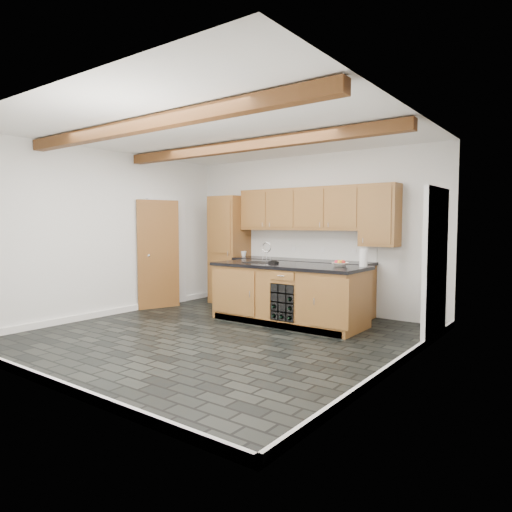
{
  "coord_description": "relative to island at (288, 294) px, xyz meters",
  "views": [
    {
      "loc": [
        4.13,
        -4.73,
        1.56
      ],
      "look_at": [
        0.04,
        0.8,
        1.08
      ],
      "focal_mm": 32.0,
      "sensor_mm": 36.0,
      "label": 1
    }
  ],
  "objects": [
    {
      "name": "ground",
      "position": [
        -0.31,
        -1.28,
        -0.46
      ],
      "size": [
        5.0,
        5.0,
        0.0
      ],
      "primitive_type": "plane",
      "color": "black",
      "rests_on": "ground"
    },
    {
      "name": "room_shell",
      "position": [
        -0.39,
        -0.75,
        1.06
      ],
      "size": [
        5.01,
        5.0,
        5.0
      ],
      "color": "white",
      "rests_on": "ground"
    },
    {
      "name": "back_cabinetry",
      "position": [
        -0.68,
        0.95,
        0.52
      ],
      "size": [
        3.65,
        0.62,
        2.2
      ],
      "color": "olive",
      "rests_on": "ground"
    },
    {
      "name": "island",
      "position": [
        0.0,
        0.0,
        0.0
      ],
      "size": [
        2.48,
        0.96,
        0.93
      ],
      "color": "olive",
      "rests_on": "ground"
    },
    {
      "name": "faucet",
      "position": [
        -0.56,
        0.05,
        0.5
      ],
      "size": [
        0.45,
        0.4,
        0.34
      ],
      "color": "black",
      "rests_on": "island"
    },
    {
      "name": "kitchen_scale",
      "position": [
        -0.26,
        -0.03,
        0.49
      ],
      "size": [
        0.18,
        0.13,
        0.05
      ],
      "rotation": [
        0.0,
        0.0,
        -0.3
      ],
      "color": "black",
      "rests_on": "island"
    },
    {
      "name": "fruit_bowl",
      "position": [
        0.82,
        0.14,
        0.5
      ],
      "size": [
        0.31,
        0.31,
        0.06
      ],
      "primitive_type": "imported",
      "rotation": [
        0.0,
        0.0,
        0.29
      ],
      "color": "silver",
      "rests_on": "island"
    },
    {
      "name": "fruit_cluster",
      "position": [
        0.82,
        0.14,
        0.53
      ],
      "size": [
        0.16,
        0.17,
        0.07
      ],
      "color": "#A91E16",
      "rests_on": "fruit_bowl"
    },
    {
      "name": "paper_towel",
      "position": [
        1.11,
        0.31,
        0.6
      ],
      "size": [
        0.12,
        0.12,
        0.27
      ],
      "primitive_type": "cylinder",
      "color": "white",
      "rests_on": "island"
    },
    {
      "name": "mug",
      "position": [
        -1.61,
        0.92,
        0.52
      ],
      "size": [
        0.14,
        0.14,
        0.11
      ],
      "primitive_type": "imported",
      "rotation": [
        0.0,
        0.0,
        0.32
      ],
      "color": "white",
      "rests_on": "back_cabinetry"
    }
  ]
}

